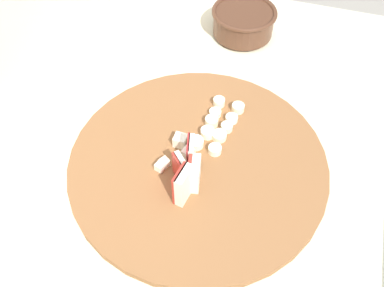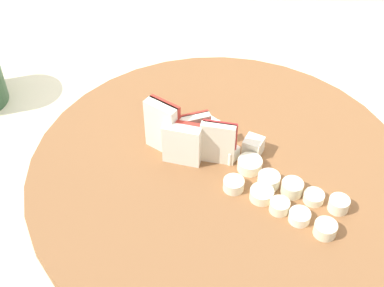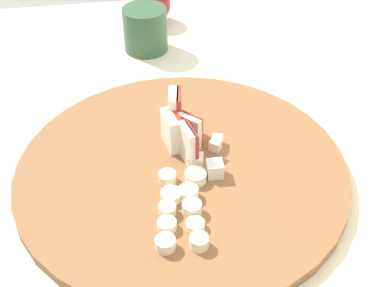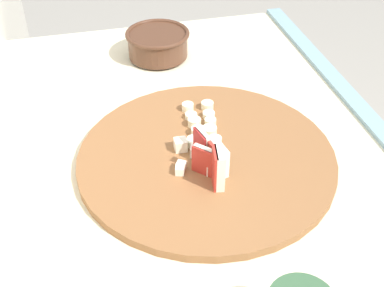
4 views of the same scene
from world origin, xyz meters
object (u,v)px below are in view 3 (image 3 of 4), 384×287
at_px(small_jar, 145,29).
at_px(cutting_board, 185,170).
at_px(banana_slice_rows, 182,206).
at_px(apple_wedge_fan, 179,127).
at_px(whole_apple, 152,5).
at_px(apple_dice_pile, 201,153).

bearing_deg(small_jar, cutting_board, 3.27).
bearing_deg(cutting_board, banana_slice_rows, -11.04).
bearing_deg(small_jar, apple_wedge_fan, 3.69).
bearing_deg(whole_apple, apple_wedge_fan, -0.55).
relative_size(cutting_board, whole_apple, 6.08).
relative_size(apple_dice_pile, small_jar, 1.13).
distance_m(apple_dice_pile, banana_slice_rows, 0.10).
bearing_deg(banana_slice_rows, whole_apple, 178.01).
bearing_deg(small_jar, whole_apple, 168.04).
bearing_deg(banana_slice_rows, small_jar, -179.38).
height_order(cutting_board, small_jar, small_jar).
xyz_separation_m(banana_slice_rows, whole_apple, (-0.55, 0.02, 0.01)).
bearing_deg(apple_dice_pile, small_jar, -172.70).
bearing_deg(whole_apple, apple_dice_pile, 2.57).
xyz_separation_m(apple_dice_pile, banana_slice_rows, (0.09, -0.04, -0.00)).
bearing_deg(banana_slice_rows, apple_wedge_fan, 173.41).
relative_size(banana_slice_rows, small_jar, 1.67).
xyz_separation_m(cutting_board, whole_apple, (-0.47, 0.00, 0.03)).
xyz_separation_m(apple_dice_pile, whole_apple, (-0.46, -0.02, 0.01)).
distance_m(cutting_board, whole_apple, 0.47).
bearing_deg(apple_wedge_fan, apple_dice_pile, 32.28).
relative_size(small_jar, whole_apple, 1.10).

